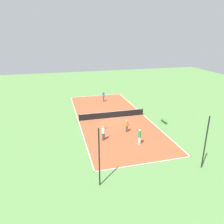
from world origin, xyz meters
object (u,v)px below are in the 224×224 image
(tennis_net, at_px, (112,114))
(tennis_ball_left_sideline, at_px, (109,151))
(tennis_ball_far_baseline, at_px, (87,122))
(player_near_blue, at_px, (103,96))
(tennis_ball_midcourt, at_px, (100,155))
(tennis_ball_right_alley, at_px, (95,128))
(player_far_white, at_px, (103,132))
(fence_post_back_right, at_px, (99,158))
(fence_post_back_left, at_px, (205,143))
(bench, at_px, (164,120))
(player_center_orange, at_px, (127,125))
(player_far_green, at_px, (139,135))

(tennis_net, xyz_separation_m, tennis_ball_left_sideline, (2.68, 8.97, -0.48))
(tennis_ball_far_baseline, bearing_deg, player_near_blue, -116.48)
(tennis_ball_midcourt, relative_size, tennis_ball_right_alley, 1.00)
(player_far_white, height_order, player_near_blue, player_near_blue)
(tennis_ball_left_sideline, bearing_deg, fence_post_back_right, 67.32)
(tennis_ball_left_sideline, relative_size, tennis_ball_far_baseline, 1.00)
(tennis_net, bearing_deg, tennis_ball_right_alley, 44.50)
(tennis_ball_far_baseline, height_order, fence_post_back_left, fence_post_back_left)
(player_near_blue, height_order, tennis_ball_midcourt, player_near_blue)
(bench, xyz_separation_m, player_center_orange, (5.73, 1.42, 0.51))
(player_center_orange, distance_m, tennis_ball_left_sideline, 5.23)
(tennis_ball_far_baseline, bearing_deg, player_far_white, 100.33)
(bench, bearing_deg, player_center_orange, -76.11)
(bench, distance_m, fence_post_back_left, 10.62)
(player_far_white, bearing_deg, tennis_ball_right_alley, 64.82)
(tennis_ball_far_baseline, bearing_deg, tennis_ball_midcourt, 89.99)
(player_far_green, height_order, fence_post_back_right, fence_post_back_right)
(player_near_blue, bearing_deg, player_far_white, -8.02)
(tennis_ball_midcourt, relative_size, fence_post_back_left, 0.01)
(tennis_net, height_order, tennis_ball_midcourt, tennis_net)
(tennis_ball_midcourt, bearing_deg, tennis_net, -111.40)
(player_near_blue, distance_m, fence_post_back_left, 22.20)
(bench, distance_m, tennis_ball_left_sideline, 10.49)
(tennis_ball_left_sideline, height_order, fence_post_back_left, fence_post_back_left)
(tennis_net, bearing_deg, fence_post_back_right, 71.21)
(bench, xyz_separation_m, tennis_ball_right_alley, (9.36, -0.50, -0.33))
(bench, relative_size, fence_post_back_left, 0.29)
(player_far_white, relative_size, tennis_ball_left_sideline, 25.76)
(tennis_net, height_order, tennis_ball_left_sideline, tennis_net)
(fence_post_back_right, bearing_deg, player_center_orange, -120.63)
(bench, relative_size, player_far_white, 0.83)
(tennis_net, relative_size, fence_post_back_right, 1.90)
(tennis_ball_midcourt, xyz_separation_m, tennis_ball_far_baseline, (-0.00, -8.83, 0.00))
(player_far_green, bearing_deg, fence_post_back_left, -148.48)
(tennis_ball_left_sideline, height_order, tennis_ball_far_baseline, same)
(player_center_orange, distance_m, tennis_ball_right_alley, 4.19)
(bench, bearing_deg, tennis_net, -119.28)
(tennis_net, distance_m, tennis_ball_right_alley, 4.35)
(player_far_green, height_order, player_near_blue, player_near_blue)
(tennis_net, xyz_separation_m, fence_post_back_right, (4.70, 13.82, 1.95))
(tennis_ball_right_alley, bearing_deg, tennis_ball_far_baseline, -73.90)
(player_far_green, xyz_separation_m, tennis_ball_right_alley, (3.92, -5.30, -1.02))
(player_center_orange, relative_size, tennis_ball_left_sideline, 22.67)
(tennis_ball_midcourt, bearing_deg, player_far_white, -108.16)
(player_center_orange, height_order, player_far_green, player_far_green)
(tennis_ball_left_sideline, bearing_deg, bench, -148.71)
(fence_post_back_left, relative_size, fence_post_back_right, 1.00)
(tennis_ball_right_alley, bearing_deg, fence_post_back_right, 81.46)
(tennis_ball_far_baseline, relative_size, fence_post_back_right, 0.01)
(player_far_white, bearing_deg, tennis_ball_far_baseline, 68.88)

